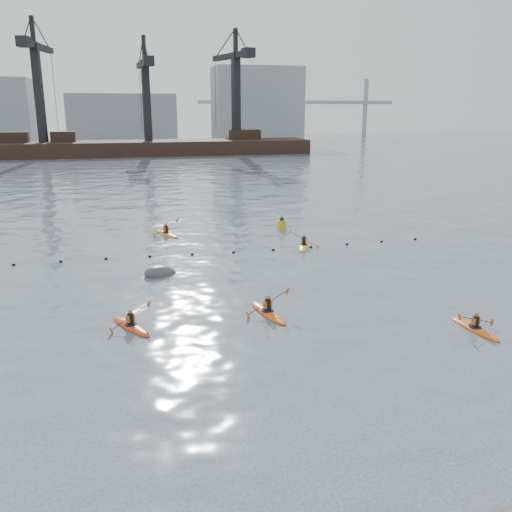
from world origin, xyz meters
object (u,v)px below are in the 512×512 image
object	(u,v)px
mooring_buoy	(161,274)
kayaker_3	(304,245)
kayaker_5	(166,233)
nav_buoy	(282,225)
kayaker_0	(268,312)
kayaker_2	(131,326)
kayaker_4	(475,328)

from	to	relation	value
mooring_buoy	kayaker_3	bearing A→B (deg)	22.02
kayaker_3	kayaker_5	xyz separation A→B (m)	(-9.82, 6.66, 0.00)
kayaker_5	nav_buoy	world-z (taller)	kayaker_5
kayaker_5	mooring_buoy	bearing A→B (deg)	-121.64
kayaker_5	mooring_buoy	xyz separation A→B (m)	(-1.31, -11.16, -0.11)
kayaker_0	kayaker_2	bearing A→B (deg)	169.01
kayaker_2	nav_buoy	bearing A→B (deg)	27.05
kayaker_0	kayaker_5	world-z (taller)	kayaker_5
mooring_buoy	nav_buoy	world-z (taller)	nav_buoy
kayaker_3	kayaker_0	bearing A→B (deg)	-93.02
kayaker_0	kayaker_2	distance (m)	6.87
nav_buoy	mooring_buoy	bearing A→B (deg)	-136.21
kayaker_4	nav_buoy	size ratio (longest dim) A/B	2.33
mooring_buoy	kayaker_0	bearing A→B (deg)	-59.76
kayaker_0	nav_buoy	world-z (taller)	kayaker_0
kayaker_2	nav_buoy	size ratio (longest dim) A/B	2.35
kayaker_3	kayaker_5	size ratio (longest dim) A/B	0.99
nav_buoy	kayaker_3	bearing A→B (deg)	-91.18
kayaker_3	kayaker_4	world-z (taller)	kayaker_3
kayaker_2	kayaker_5	size ratio (longest dim) A/B	0.91
kayaker_3	kayaker_4	xyz separation A→B (m)	(2.70, -17.16, -0.01)
kayaker_5	nav_buoy	size ratio (longest dim) A/B	2.57
kayaker_0	kayaker_5	size ratio (longest dim) A/B	1.05
kayaker_5	mooring_buoy	size ratio (longest dim) A/B	1.55
kayaker_2	nav_buoy	world-z (taller)	nav_buoy
kayaker_5	mooring_buoy	world-z (taller)	kayaker_5
kayaker_0	nav_buoy	distance (m)	20.09
kayaker_3	kayaker_4	size ratio (longest dim) A/B	1.08
kayaker_2	mooring_buoy	world-z (taller)	kayaker_2
kayaker_2	mooring_buoy	size ratio (longest dim) A/B	1.42
kayaker_0	kayaker_4	distance (m)	10.06
kayaker_2	kayaker_4	bearing A→B (deg)	-43.25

